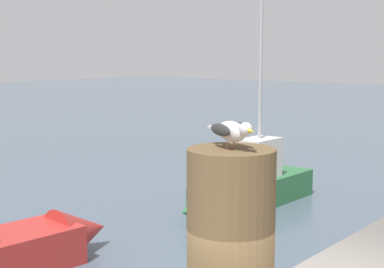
% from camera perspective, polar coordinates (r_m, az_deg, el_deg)
% --- Properties ---
extents(mooring_post, '(0.44, 0.44, 1.12)m').
position_cam_1_polar(mooring_post, '(2.94, 3.84, -12.35)').
color(mooring_post, brown).
rests_on(mooring_post, harbor_quay).
extents(seagull, '(0.21, 0.37, 0.14)m').
position_cam_1_polar(seagull, '(2.77, 4.03, 0.34)').
color(seagull, tan).
rests_on(seagull, mooring_post).
extents(boat_green, '(4.20, 1.04, 4.95)m').
position_cam_1_polar(boat_green, '(12.62, 5.25, -5.40)').
color(boat_green, '#2D6B3D').
rests_on(boat_green, ground_plane).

